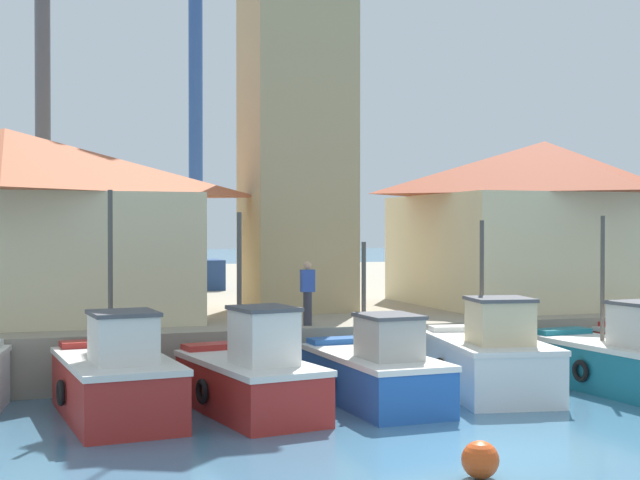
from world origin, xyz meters
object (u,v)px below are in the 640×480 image
Objects in this scene: clock_tower at (296,47)px; mooring_buoy at (480,460)px; fishing_boat_center at (490,360)px; fishing_boat_left_inner at (250,377)px; fishing_boat_mid_left at (375,372)px; warehouse_right at (545,221)px; fishing_boat_mid_right at (621,361)px; warehouse_left at (5,222)px; port_crane_far at (195,105)px; fishing_boat_left_outer at (116,380)px; port_crane_near at (42,129)px; dock_worker_near_tower at (308,292)px.

clock_tower is 16.35m from mooring_buoy.
fishing_boat_left_inner is at bearing -176.48° from fishing_boat_center.
warehouse_right is at bearing 39.60° from fishing_boat_mid_left.
fishing_boat_mid_right is 16.19m from warehouse_left.
port_crane_far reaches higher than clock_tower.
fishing_boat_left_outer is 1.03× the size of fishing_boat_center.
clock_tower is (3.36, 7.90, 8.52)m from fishing_boat_left_inner.
fishing_boat_mid_left is at bearing 3.03° from fishing_boat_left_inner.
clock_tower is 1.05× the size of port_crane_near.
port_crane_near is at bearing -169.33° from port_crane_far.
fishing_boat_mid_right is 0.48× the size of warehouse_left.
port_crane_near is 0.83× the size of port_crane_far.
fishing_boat_left_outer is 8.39m from fishing_boat_center.
fishing_boat_left_inner reaches higher than fishing_boat_mid_right.
warehouse_left is 15.61m from mooring_buoy.
clock_tower reaches higher than fishing_boat_left_outer.
port_crane_far is (5.88, 1.11, 1.27)m from port_crane_near.
port_crane_near is (1.10, 8.99, 3.51)m from warehouse_left.
clock_tower reaches higher than fishing_boat_mid_left.
fishing_boat_mid_left is 5.98m from fishing_boat_mid_right.
fishing_boat_left_inner is at bearing -7.39° from fishing_boat_left_outer.
port_crane_near is at bearing 93.95° from fishing_boat_left_outer.
fishing_boat_left_inner is 4.61m from dock_worker_near_tower.
warehouse_right is (8.93, 7.39, 3.38)m from fishing_boat_mid_left.
fishing_boat_mid_right is 7.69m from dock_worker_near_tower.
warehouse_right is 18.35m from port_crane_near.
clock_tower is 9.81m from warehouse_left.
warehouse_right is 14.85m from port_crane_far.
fishing_boat_mid_right is at bearing -30.51° from warehouse_left.
dock_worker_near_tower is at bearing -103.01° from clock_tower.
fishing_boat_mid_left reaches higher than mooring_buoy.
port_crane_far is at bearing 83.31° from fishing_boat_left_inner.
fishing_boat_left_outer is 0.46× the size of warehouse_left.
fishing_boat_left_outer is 1.03× the size of fishing_boat_left_inner.
port_crane_far is (6.98, 10.10, 4.78)m from warehouse_left.
fishing_boat_mid_right is 0.55× the size of warehouse_right.
port_crane_near reaches higher than fishing_boat_mid_left.
fishing_boat_mid_left is at bearing -87.67° from port_crane_far.
mooring_buoy is at bearing -125.79° from warehouse_right.
fishing_boat_center is at bearing 3.52° from fishing_boat_left_inner.
clock_tower is 8.30m from dock_worker_near_tower.
fishing_boat_left_outer is 7.78m from mooring_buoy.
warehouse_left reaches higher than fishing_boat_mid_right.
warehouse_right is at bearing 69.42° from fishing_boat_mid_right.
fishing_boat_left_outer is 6.21m from dock_worker_near_tower.
port_crane_near is 9.73× the size of dock_worker_near_tower.
clock_tower is 28.64× the size of mooring_buoy.
fishing_boat_mid_right is (3.05, -0.72, -0.06)m from fishing_boat_center.
port_crane_far reaches higher than fishing_boat_mid_left.
port_crane_far reaches higher than warehouse_right.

